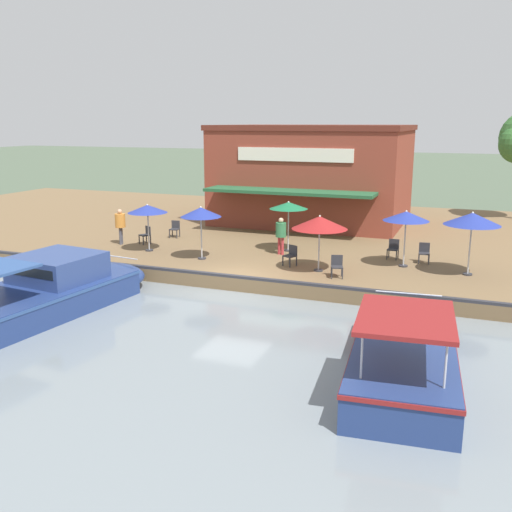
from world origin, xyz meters
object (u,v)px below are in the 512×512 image
at_px(person_at_quay_edge, 120,222).
at_px(patio_umbrella_far_corner, 289,206).
at_px(patio_umbrella_back_row, 320,223).
at_px(cafe_chair_facing_river, 337,265).
at_px(patio_umbrella_near_quay_edge, 472,219).
at_px(cafe_chair_back_row_seat, 424,252).
at_px(cafe_chair_mid_patio, 291,254).
at_px(motorboat_mid_row, 404,348).
at_px(patio_umbrella_mid_patio_right, 406,216).
at_px(motorboat_distant_upstream, 50,290).
at_px(cafe_chair_under_first_umbrella, 146,234).
at_px(cafe_chair_beside_entrance, 175,228).
at_px(patio_umbrella_by_entrance, 201,212).
at_px(cafe_chair_far_corner_seat, 393,248).
at_px(patio_umbrella_mid_patio_left, 148,209).
at_px(waterfront_restaurant, 314,174).
at_px(person_near_entrance, 281,232).

bearing_deg(person_at_quay_edge, patio_umbrella_far_corner, 100.71).
relative_size(patio_umbrella_back_row, cafe_chair_facing_river, 2.65).
xyz_separation_m(patio_umbrella_back_row, patio_umbrella_far_corner, (-3.02, -2.27, 0.14)).
xyz_separation_m(patio_umbrella_near_quay_edge, cafe_chair_back_row_seat, (-1.41, -1.79, -1.73)).
height_order(cafe_chair_mid_patio, motorboat_mid_row, motorboat_mid_row).
bearing_deg(patio_umbrella_mid_patio_right, motorboat_distant_upstream, -52.72).
bearing_deg(cafe_chair_under_first_umbrella, cafe_chair_beside_entrance, 163.81).
relative_size(cafe_chair_back_row_seat, cafe_chair_facing_river, 1.00).
xyz_separation_m(patio_umbrella_by_entrance, cafe_chair_far_corner_seat, (-3.08, 7.74, -1.58)).
bearing_deg(cafe_chair_under_first_umbrella, patio_umbrella_mid_patio_left, 36.39).
bearing_deg(motorboat_distant_upstream, cafe_chair_facing_river, 123.05).
relative_size(patio_umbrella_far_corner, patio_umbrella_mid_patio_left, 1.06).
distance_m(cafe_chair_back_row_seat, person_at_quay_edge, 14.20).
xyz_separation_m(patio_umbrella_by_entrance, cafe_chair_facing_river, (0.82, 6.17, -1.58)).
relative_size(waterfront_restaurant, cafe_chair_back_row_seat, 12.64).
xyz_separation_m(waterfront_restaurant, motorboat_distant_upstream, (17.79, -4.44, -2.70)).
xyz_separation_m(patio_umbrella_mid_patio_right, patio_umbrella_near_quay_edge, (0.44, 2.51, 0.11)).
bearing_deg(person_at_quay_edge, cafe_chair_facing_river, 79.06).
bearing_deg(patio_umbrella_mid_patio_right, patio_umbrella_back_row, -57.49).
relative_size(patio_umbrella_mid_patio_left, cafe_chair_facing_river, 2.57).
distance_m(patio_umbrella_mid_patio_left, cafe_chair_far_corner_seat, 11.12).
bearing_deg(waterfront_restaurant, person_near_entrance, 6.70).
height_order(waterfront_restaurant, patio_umbrella_back_row, waterfront_restaurant).
height_order(patio_umbrella_mid_patio_left, cafe_chair_beside_entrance, patio_umbrella_mid_patio_left).
relative_size(patio_umbrella_by_entrance, cafe_chair_facing_river, 2.72).
relative_size(patio_umbrella_mid_patio_left, cafe_chair_beside_entrance, 2.57).
height_order(waterfront_restaurant, patio_umbrella_far_corner, waterfront_restaurant).
height_order(cafe_chair_back_row_seat, person_near_entrance, person_near_entrance).
height_order(patio_umbrella_near_quay_edge, person_at_quay_edge, patio_umbrella_near_quay_edge).
bearing_deg(motorboat_distant_upstream, patio_umbrella_near_quay_edge, 120.41).
distance_m(cafe_chair_mid_patio, person_at_quay_edge, 9.10).
height_order(patio_umbrella_by_entrance, patio_umbrella_far_corner, patio_umbrella_far_corner).
distance_m(waterfront_restaurant, patio_umbrella_back_row, 11.95).
relative_size(patio_umbrella_by_entrance, cafe_chair_far_corner_seat, 2.72).
distance_m(patio_umbrella_mid_patio_right, motorboat_distant_upstream, 13.90).
bearing_deg(patio_umbrella_mid_patio_right, patio_umbrella_mid_patio_left, -83.77).
bearing_deg(cafe_chair_under_first_umbrella, patio_umbrella_back_row, 77.21).
bearing_deg(cafe_chair_back_row_seat, patio_umbrella_by_entrance, -72.99).
relative_size(patio_umbrella_mid_patio_left, cafe_chair_far_corner_seat, 2.57).
relative_size(cafe_chair_under_first_umbrella, cafe_chair_back_row_seat, 1.00).
bearing_deg(patio_umbrella_back_row, motorboat_distant_upstream, -51.00).
distance_m(cafe_chair_beside_entrance, person_at_quay_edge, 3.03).
bearing_deg(patio_umbrella_mid_patio_right, cafe_chair_far_corner_seat, -154.58).
height_order(patio_umbrella_mid_patio_left, person_near_entrance, patio_umbrella_mid_patio_left).
height_order(patio_umbrella_back_row, patio_umbrella_mid_patio_right, patio_umbrella_mid_patio_right).
distance_m(cafe_chair_under_first_umbrella, cafe_chair_facing_river, 10.56).
bearing_deg(cafe_chair_far_corner_seat, patio_umbrella_near_quay_edge, 61.20).
height_order(motorboat_distant_upstream, motorboat_mid_row, motorboat_mid_row).
relative_size(patio_umbrella_mid_patio_left, cafe_chair_mid_patio, 2.57).
distance_m(waterfront_restaurant, cafe_chair_back_row_seat, 11.39).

